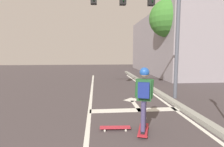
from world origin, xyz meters
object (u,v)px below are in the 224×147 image
at_px(skateboard, 143,130).
at_px(traffic_signal_mast, 145,12).
at_px(skater, 144,92).
at_px(roadside_tree, 168,19).
at_px(spare_skateboard, 115,128).

relative_size(skateboard, traffic_signal_mast, 0.17).
distance_m(skater, roadside_tree, 9.86).
relative_size(skateboard, skater, 0.56).
bearing_deg(skateboard, skater, -108.77).
distance_m(skateboard, skater, 0.96).
bearing_deg(spare_skateboard, skater, -19.28).
distance_m(traffic_signal_mast, roadside_tree, 6.05).
xyz_separation_m(skateboard, roadside_tree, (3.91, 8.43, 4.21)).
bearing_deg(roadside_tree, traffic_signal_mast, -120.54).
bearing_deg(traffic_signal_mast, skater, -104.78).
bearing_deg(roadside_tree, spare_skateboard, -119.17).
xyz_separation_m(skater, spare_skateboard, (-0.67, 0.23, -0.97)).
relative_size(spare_skateboard, traffic_signal_mast, 0.16).
xyz_separation_m(skateboard, traffic_signal_mast, (0.86, 3.25, 3.51)).
bearing_deg(roadside_tree, skateboard, -114.89).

